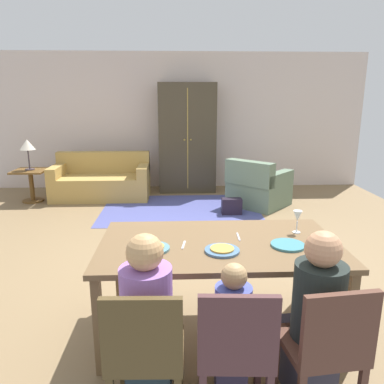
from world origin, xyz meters
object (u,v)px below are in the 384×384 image
Objects in this scene: person_man at (148,327)px; person_woman at (313,323)px; table_lamp at (27,146)px; handbag at (232,206)px; plate_near_child at (222,250)px; side_table at (31,181)px; dining_chair_child at (235,347)px; dining_chair_man at (145,350)px; plate_near_woman at (288,245)px; wine_glass at (297,217)px; armchair at (258,188)px; person_child at (232,337)px; dining_chair_woman at (326,344)px; armoire at (187,138)px; couch at (102,181)px; dining_table at (219,250)px; plate_near_man at (153,248)px.

person_woman is (0.99, -0.00, 0.00)m from person_man.
table_lamp is 3.70m from handbag.
side_table is (-2.92, 4.14, -0.39)m from plate_near_child.
table_lamp reaches higher than dining_chair_child.
dining_chair_child is 2.72× the size of handbag.
person_woman is at bearing -0.01° from person_man.
dining_chair_man is at bearing -63.43° from side_table.
wine_glass is at bearing 61.17° from plate_near_woman.
dining_chair_child reaches higher than armchair.
person_child is 1.06× the size of dining_chair_woman.
dining_chair_woman reaches higher than handbag.
person_man is at bearing -94.19° from armoire.
plate_near_woman is 4.84m from armoire.
person_man is at bearing -76.04° from couch.
dining_table is 0.75m from person_child.
person_woman is (1.00, 0.18, 0.02)m from dining_chair_man.
person_child is at bearing 161.48° from dining_chair_woman.
dining_table is at bearing 54.43° from person_man.
person_woman is 0.53× the size of armoire.
plate_near_woman is at bearing -49.93° from side_table.
dining_table is 3.13× the size of side_table.
person_child is at bearing -49.25° from plate_near_man.
armoire is at bearing 96.26° from dining_chair_woman.
dining_chair_woman is (0.01, -0.77, -0.28)m from plate_near_woman.
dining_chair_man is at bearing -105.11° from handbag.
wine_glass is 0.17× the size of person_man.
armchair is (0.58, 4.22, -0.19)m from person_woman.
person_child is at bearing -89.81° from plate_near_child.
dining_chair_child is 0.78× the size of person_woman.
plate_near_woman is 0.85m from person_child.
dining_chair_child is at bearing -19.56° from person_man.
armoire is 3.89× the size of table_lamp.
person_child is 3.81m from handbag.
dining_chair_woman is 5.94m from table_lamp.
armoire is (-0.10, 5.56, 0.56)m from dining_chair_child.
person_child is at bearing -89.86° from dining_table.
side_table is (-3.41, 4.66, -0.14)m from person_woman.
handbag is at bearing 79.63° from dining_table.
couch is at bearing 120.42° from wine_glass.
couch is at bearing 153.05° from handbag.
person_man reaches higher than handbag.
side_table is at bearing 125.17° from plate_near_child.
dining_chair_man is 0.50m from dining_chair_child.
person_man is 5.27m from table_lamp.
side_table is at bearing 121.08° from dining_chair_child.
person_man is 3.92m from handbag.
person_woman reaches higher than plate_near_man.
dining_chair_man is 5.40m from side_table.
person_child is 5.53m from table_lamp.
plate_near_woman is (0.50, 0.08, 0.00)m from plate_near_child.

